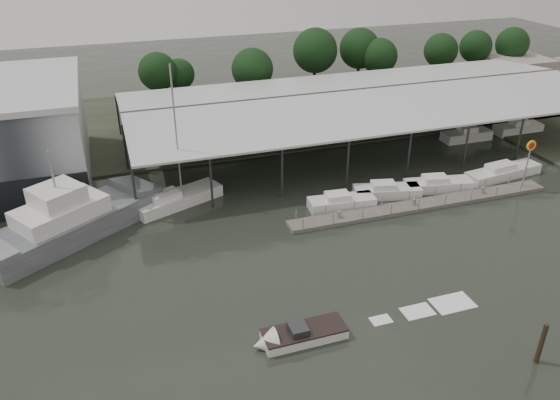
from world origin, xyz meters
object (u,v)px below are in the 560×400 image
object	(u,v)px
grey_trawler	(74,219)
white_sailboat	(177,199)
speedboat_underway	(297,336)
shell_fuel_sign	(529,155)

from	to	relation	value
grey_trawler	white_sailboat	size ratio (longest dim) A/B	1.16
speedboat_underway	white_sailboat	bearing A→B (deg)	-78.52
shell_fuel_sign	white_sailboat	distance (m)	36.09
grey_trawler	white_sailboat	world-z (taller)	white_sailboat
white_sailboat	speedboat_underway	world-z (taller)	white_sailboat
shell_fuel_sign	speedboat_underway	bearing A→B (deg)	-155.11
grey_trawler	white_sailboat	bearing A→B (deg)	-17.25
grey_trawler	white_sailboat	xyz separation A→B (m)	(9.58, 2.76, -0.92)
shell_fuel_sign	speedboat_underway	world-z (taller)	shell_fuel_sign
shell_fuel_sign	speedboat_underway	size ratio (longest dim) A/B	0.32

